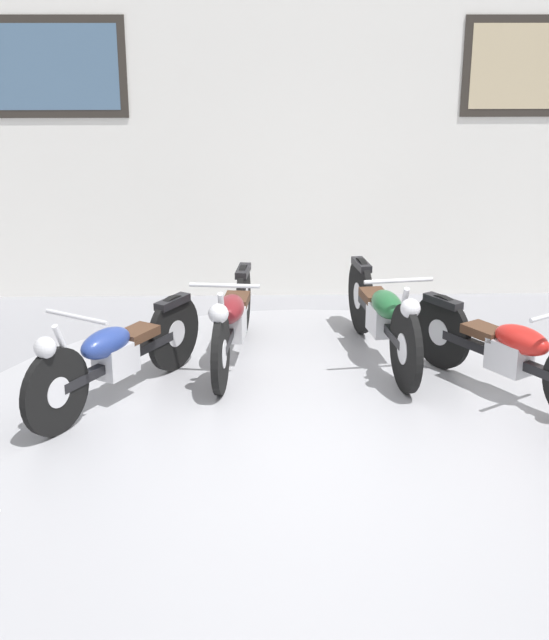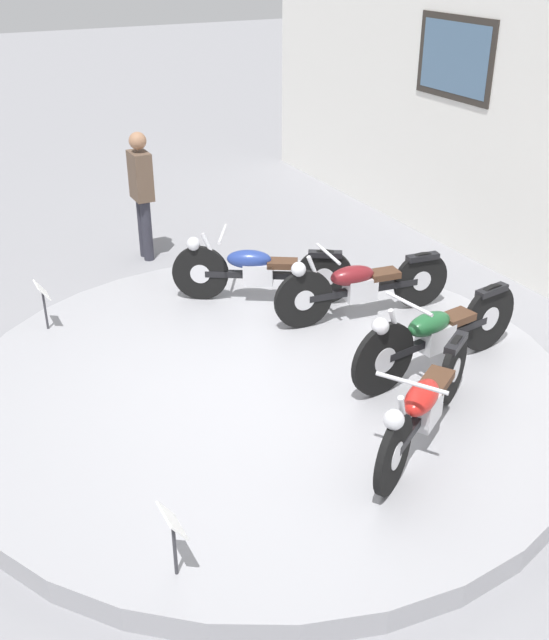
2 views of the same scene
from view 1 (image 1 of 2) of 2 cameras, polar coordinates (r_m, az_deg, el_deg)
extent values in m
plane|color=gray|center=(6.21, 2.85, -9.12)|extent=(60.00, 60.00, 0.00)
cylinder|color=#99999E|center=(6.17, 2.86, -8.32)|extent=(5.54, 5.54, 0.20)
cube|color=white|center=(9.46, 1.30, 14.61)|extent=(14.00, 0.20, 4.40)
cube|color=#2D2823|center=(9.53, -13.78, 15.45)|extent=(1.40, 0.02, 1.00)
cube|color=slate|center=(9.53, -13.79, 15.45)|extent=(1.24, 0.02, 0.84)
cube|color=#2D2823|center=(9.75, 16.12, 15.33)|extent=(1.40, 0.02, 1.00)
cube|color=#C6B289|center=(9.74, 16.13, 15.32)|extent=(1.24, 0.02, 0.84)
cylinder|color=black|center=(6.22, -13.84, -4.48)|extent=(0.37, 0.56, 0.62)
cylinder|color=silver|center=(6.22, -13.84, -4.48)|extent=(0.17, 0.22, 0.22)
cylinder|color=black|center=(7.17, -6.47, -0.84)|extent=(0.37, 0.56, 0.62)
cylinder|color=silver|center=(7.17, -6.47, -0.84)|extent=(0.17, 0.22, 0.22)
cube|color=black|center=(6.68, -9.89, -2.53)|extent=(0.71, 1.10, 0.07)
cube|color=silver|center=(6.65, -10.12, -2.48)|extent=(0.34, 0.38, 0.24)
ellipsoid|color=navy|center=(6.52, -10.76, -1.45)|extent=(0.44, 0.52, 0.20)
cube|color=#472D1E|center=(6.79, -8.78, -0.85)|extent=(0.34, 0.38, 0.07)
cube|color=black|center=(7.09, -6.55, 1.16)|extent=(0.27, 0.36, 0.06)
cylinder|color=silver|center=(6.25, -13.05, -2.34)|extent=(0.17, 0.24, 0.54)
cylinder|color=silver|center=(6.23, -12.56, 0.19)|extent=(0.48, 0.31, 0.03)
sphere|color=silver|center=(6.06, -14.48, -1.72)|extent=(0.15, 0.15, 0.15)
cylinder|color=black|center=(6.70, -3.47, -2.18)|extent=(0.13, 0.62, 0.62)
cylinder|color=silver|center=(6.70, -3.47, -2.18)|extent=(0.09, 0.22, 0.22)
cylinder|color=black|center=(7.96, -2.00, 1.32)|extent=(0.13, 0.62, 0.62)
cylinder|color=silver|center=(7.96, -2.00, 1.32)|extent=(0.09, 0.22, 0.22)
cube|color=black|center=(7.33, -2.67, -0.28)|extent=(0.22, 1.24, 0.07)
cube|color=silver|center=(7.28, -2.72, -0.23)|extent=(0.24, 0.34, 0.24)
ellipsoid|color=maroon|center=(7.14, -2.85, 0.71)|extent=(0.28, 0.50, 0.20)
cube|color=#472D1E|center=(7.49, -2.46, 1.29)|extent=(0.24, 0.34, 0.07)
cube|color=black|center=(7.89, -2.02, 3.15)|extent=(0.14, 0.37, 0.06)
cylinder|color=silver|center=(6.77, -3.31, -0.15)|extent=(0.07, 0.25, 0.54)
cylinder|color=silver|center=(6.79, -3.22, 2.22)|extent=(0.54, 0.10, 0.03)
sphere|color=silver|center=(6.53, -3.61, 0.41)|extent=(0.15, 0.15, 0.15)
cylinder|color=black|center=(6.79, 8.40, -1.83)|extent=(0.15, 0.68, 0.68)
cylinder|color=silver|center=(6.79, 8.40, -1.83)|extent=(0.10, 0.24, 0.24)
cylinder|color=black|center=(8.01, 5.52, 1.56)|extent=(0.15, 0.68, 0.68)
cylinder|color=silver|center=(8.01, 5.52, 1.56)|extent=(0.10, 0.24, 0.24)
cube|color=black|center=(7.39, 6.84, 0.01)|extent=(0.24, 1.24, 0.07)
cube|color=silver|center=(7.35, 6.93, 0.05)|extent=(0.24, 0.34, 0.24)
ellipsoid|color=#1E562D|center=(7.21, 7.20, 1.00)|extent=(0.28, 0.51, 0.20)
cube|color=#472D1E|center=(7.55, 6.43, 1.55)|extent=(0.24, 0.34, 0.07)
cube|color=black|center=(7.93, 5.59, 3.55)|extent=(0.15, 0.37, 0.06)
cylinder|color=silver|center=(6.85, 8.11, 0.17)|extent=(0.08, 0.25, 0.54)
cylinder|color=silver|center=(6.87, 7.95, 2.51)|extent=(0.54, 0.11, 0.03)
sphere|color=silver|center=(6.62, 8.70, 0.74)|extent=(0.15, 0.15, 0.15)
cylinder|color=black|center=(7.30, 10.60, -0.75)|extent=(0.38, 0.54, 0.61)
cylinder|color=silver|center=(7.30, 10.60, -0.75)|extent=(0.17, 0.21, 0.21)
cube|color=black|center=(6.87, 14.54, -2.31)|extent=(0.73, 1.08, 0.07)
cube|color=silver|center=(6.84, 14.80, -2.25)|extent=(0.34, 0.38, 0.24)
ellipsoid|color=red|center=(6.72, 15.55, -1.23)|extent=(0.45, 0.52, 0.20)
cube|color=#472D1E|center=(6.96, 13.29, -0.70)|extent=(0.34, 0.38, 0.07)
cube|color=black|center=(7.21, 10.73, 1.18)|extent=(0.28, 0.36, 0.06)
camera|label=2|loc=(6.40, 65.43, 16.38)|focal=42.00mm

